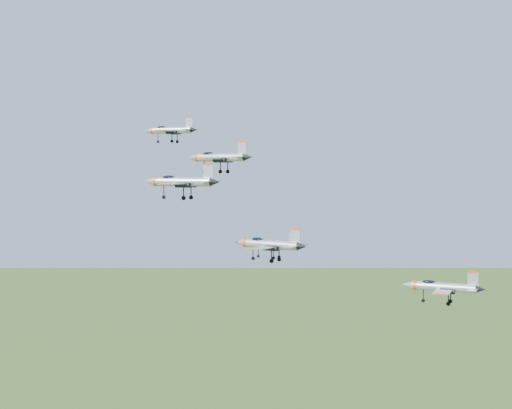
# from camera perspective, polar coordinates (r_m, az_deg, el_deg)

# --- Properties ---
(jet_lead) EXTENTS (11.84, 9.84, 3.16)m
(jet_lead) POSITION_cam_1_polar(r_m,az_deg,el_deg) (139.48, -6.94, 5.93)
(jet_lead) COLOR #A5AAB1
(jet_left_high) EXTENTS (13.40, 11.32, 3.61)m
(jet_left_high) POSITION_cam_1_polar(r_m,az_deg,el_deg) (125.34, -3.07, 3.80)
(jet_left_high) COLOR #A5AAB1
(jet_right_high) EXTENTS (13.35, 11.11, 3.57)m
(jet_right_high) POSITION_cam_1_polar(r_m,az_deg,el_deg) (110.15, -6.10, 1.85)
(jet_right_high) COLOR #A5AAB1
(jet_left_low) EXTENTS (11.82, 9.97, 3.18)m
(jet_left_low) POSITION_cam_1_polar(r_m,az_deg,el_deg) (127.72, 1.19, -3.24)
(jet_left_low) COLOR #A5AAB1
(jet_right_low) EXTENTS (12.97, 11.01, 3.52)m
(jet_right_low) POSITION_cam_1_polar(r_m,az_deg,el_deg) (111.03, 1.00, -3.18)
(jet_right_low) COLOR #A5AAB1
(jet_trail) EXTENTS (12.77, 10.62, 3.41)m
(jet_trail) POSITION_cam_1_polar(r_m,az_deg,el_deg) (113.89, 14.62, -6.38)
(jet_trail) COLOR #A5AAB1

